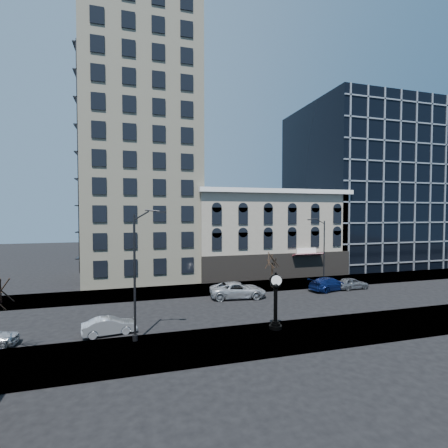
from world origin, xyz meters
name	(u,v)px	position (x,y,z in m)	size (l,w,h in m)	color
ground	(215,309)	(0.00, 0.00, 0.00)	(160.00, 160.00, 0.00)	black
sidewalk_far	(199,290)	(0.00, 8.00, 0.06)	(160.00, 6.00, 0.12)	#9B9A8D
sidewalk_near	(243,341)	(0.00, -8.00, 0.06)	(160.00, 6.00, 0.12)	#9B9A8D
cream_tower	(142,143)	(-6.11, 18.88, 19.32)	(15.90, 15.40, 42.50)	beige
victorian_row	(266,234)	(12.00, 15.89, 6.00)	(22.60, 11.19, 12.50)	#9D9481
glass_office	(356,187)	(32.00, 20.91, 14.00)	(20.00, 20.15, 28.00)	black
street_clock	(276,303)	(3.19, -6.56, 2.15)	(1.02, 1.02, 4.48)	black
street_lamp_near	(144,240)	(-6.76, -6.22, 7.30)	(2.38, 1.01, 9.51)	black
street_lamp_far	(319,234)	(15.14, 6.25, 6.57)	(2.19, 0.68, 8.55)	black
bare_tree_far	(272,258)	(8.91, 6.67, 3.73)	(2.79, 2.79, 4.80)	black
car_near_b	(109,326)	(-9.28, -3.89, 0.65)	(1.38, 3.94, 1.30)	#A5A8AD
car_far_a	(238,290)	(3.41, 3.45, 0.84)	(2.80, 6.08, 1.69)	#A5A8AD
car_far_b	(329,284)	(14.91, 3.65, 0.78)	(2.19, 5.38, 1.56)	#0C194C
car_far_c	(352,283)	(17.88, 3.51, 0.70)	(1.64, 4.08, 1.39)	#595B60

